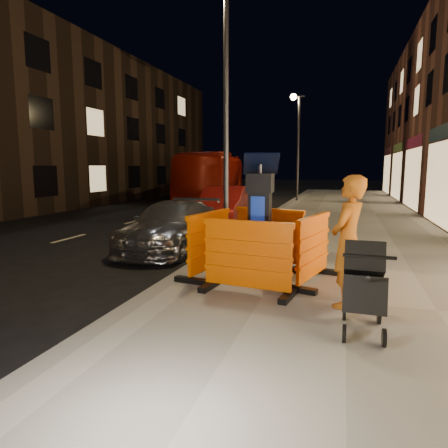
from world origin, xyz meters
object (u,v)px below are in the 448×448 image
(car_silver, at_px, (172,249))
(man, at_px, (348,242))
(car_red, at_px, (224,224))
(stroller, at_px, (364,289))
(barrier_bldgside, at_px, (313,249))
(barrier_back, at_px, (269,237))
(parking_kiosk, at_px, (260,221))
(barrier_front, at_px, (247,258))
(bus_doubledecker, at_px, (213,202))
(barrier_kerbside, at_px, (209,243))

(car_silver, distance_m, man, 5.80)
(car_red, distance_m, stroller, 10.49)
(barrier_bldgside, xyz_separation_m, man, (0.55, -1.09, 0.36))
(barrier_back, bearing_deg, parking_kiosk, -74.19)
(barrier_bldgside, bearing_deg, barrier_front, 149.81)
(barrier_back, height_order, man, man)
(barrier_bldgside, height_order, man, man)
(bus_doubledecker, bearing_deg, barrier_kerbside, -80.95)
(barrier_bldgside, height_order, car_red, barrier_bldgside)
(barrier_front, relative_size, man, 0.80)
(car_red, bearing_deg, bus_doubledecker, 105.49)
(barrier_kerbside, height_order, car_red, barrier_kerbside)
(barrier_front, height_order, man, man)
(barrier_bldgside, bearing_deg, barrier_back, 59.81)
(barrier_kerbside, xyz_separation_m, car_silver, (-1.91, 2.57, -0.74))
(man, bearing_deg, barrier_bldgside, -131.62)
(bus_doubledecker, bearing_deg, barrier_bldgside, -75.03)
(car_silver, height_order, man, man)
(barrier_kerbside, bearing_deg, stroller, -116.08)
(barrier_front, height_order, bus_doubledecker, bus_doubledecker)
(barrier_kerbside, bearing_deg, bus_doubledecker, 28.75)
(car_silver, bearing_deg, barrier_kerbside, -54.97)
(barrier_kerbside, height_order, stroller, barrier_kerbside)
(barrier_back, bearing_deg, car_red, 129.83)
(barrier_kerbside, relative_size, man, 0.80)
(barrier_front, xyz_separation_m, barrier_bldgside, (0.95, 0.95, 0.00))
(barrier_back, xyz_separation_m, bus_doubledecker, (-6.14, 15.09, -0.74))
(barrier_bldgside, xyz_separation_m, stroller, (0.75, -1.99, -0.05))
(car_red, bearing_deg, man, -67.97)
(parking_kiosk, distance_m, barrier_kerbside, 1.06)
(car_red, bearing_deg, barrier_bldgside, -67.91)
(barrier_front, bearing_deg, car_red, 116.81)
(man, bearing_deg, barrier_back, -122.11)
(man, bearing_deg, car_red, -131.21)
(barrier_kerbside, relative_size, car_red, 0.35)
(parking_kiosk, height_order, bus_doubledecker, parking_kiosk)
(bus_doubledecker, bearing_deg, stroller, -75.37)
(parking_kiosk, height_order, barrier_bldgside, parking_kiosk)
(car_silver, relative_size, car_red, 1.00)
(barrier_kerbside, xyz_separation_m, stroller, (2.65, -1.99, -0.05))
(barrier_bldgside, distance_m, man, 1.27)
(barrier_bldgside, bearing_deg, bus_doubledecker, 38.67)
(barrier_kerbside, bearing_deg, car_silver, 47.44)
(barrier_back, height_order, car_silver, barrier_back)
(car_silver, xyz_separation_m, bus_doubledecker, (-3.28, 13.47, 0.00))
(parking_kiosk, relative_size, car_silver, 0.49)
(car_red, bearing_deg, stroller, -69.26)
(barrier_kerbside, distance_m, car_red, 7.70)
(parking_kiosk, bearing_deg, car_silver, 150.88)
(barrier_kerbside, bearing_deg, barrier_back, -34.19)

